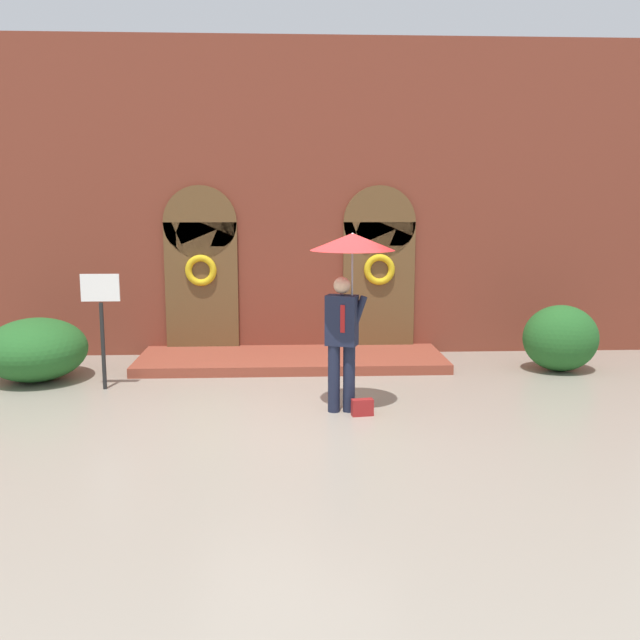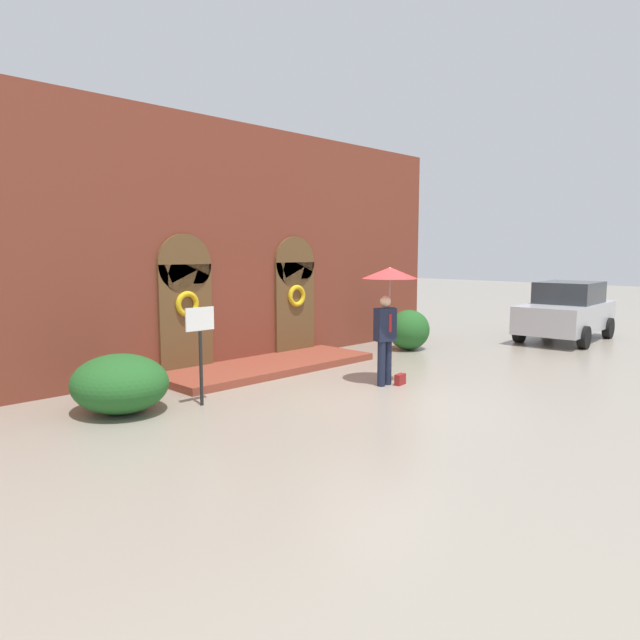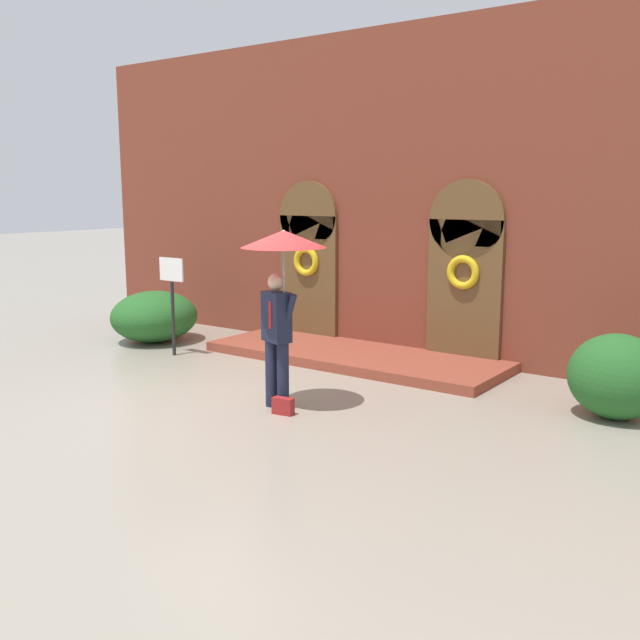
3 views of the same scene
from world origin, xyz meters
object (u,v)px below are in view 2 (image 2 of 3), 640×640
object	(u,v)px
shrub_left	(120,383)
shrub_right	(409,330)
person_with_umbrella	(389,290)
sign_post	(200,339)
parked_car	(566,311)
handbag	(400,379)

from	to	relation	value
shrub_left	shrub_right	distance (m)	8.40
person_with_umbrella	sign_post	bearing A→B (deg)	159.43
shrub_left	parked_car	distance (m)	13.34
person_with_umbrella	parked_car	distance (m)	8.50
handbag	shrub_right	bearing A→B (deg)	25.23
parked_car	shrub_left	bearing A→B (deg)	170.75
person_with_umbrella	shrub_right	size ratio (longest dim) A/B	1.93
parked_car	shrub_right	bearing A→B (deg)	153.59
person_with_umbrella	handbag	xyz separation A→B (m)	(0.16, -0.20, -1.80)
parked_car	person_with_umbrella	bearing A→B (deg)	178.57
shrub_left	parked_car	world-z (taller)	parked_car
shrub_left	handbag	bearing A→B (deg)	-23.60
person_with_umbrella	shrub_left	bearing A→B (deg)	157.74
handbag	parked_car	size ratio (longest dim) A/B	0.07
person_with_umbrella	handbag	distance (m)	1.82
handbag	shrub_right	size ratio (longest dim) A/B	0.23
handbag	shrub_right	distance (m)	4.25
sign_post	parked_car	xyz separation A→B (m)	(11.96, -1.54, -0.28)
shrub_left	sign_post	bearing A→B (deg)	-27.03
person_with_umbrella	shrub_right	distance (m)	4.48
sign_post	parked_car	size ratio (longest dim) A/B	0.41
parked_car	handbag	bearing A→B (deg)	179.93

